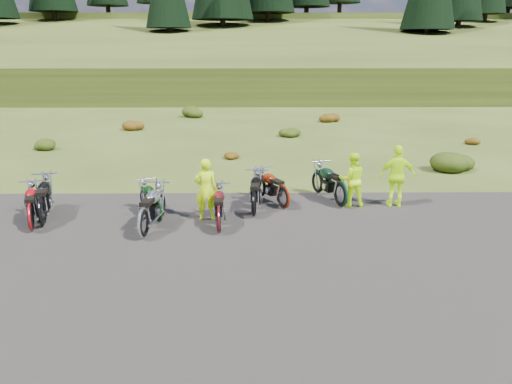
{
  "coord_description": "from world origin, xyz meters",
  "views": [
    {
      "loc": [
        0.47,
        -11.53,
        4.64
      ],
      "look_at": [
        0.62,
        0.93,
        0.96
      ],
      "focal_mm": 35.0,
      "sensor_mm": 36.0,
      "label": 1
    }
  ],
  "objects_px": {
    "motorcycle_3": "(144,238)",
    "person_middle": "(206,191)",
    "motorcycle_0": "(43,227)",
    "motorcycle_7": "(340,207)"
  },
  "relations": [
    {
      "from": "motorcycle_3",
      "to": "person_middle",
      "type": "distance_m",
      "value": 2.13
    },
    {
      "from": "person_middle",
      "to": "motorcycle_3",
      "type": "bearing_deg",
      "value": 35.3
    },
    {
      "from": "motorcycle_0",
      "to": "person_middle",
      "type": "xyz_separation_m",
      "value": [
        4.31,
        0.44,
        0.86
      ]
    },
    {
      "from": "motorcycle_0",
      "to": "motorcycle_7",
      "type": "height_order",
      "value": "motorcycle_0"
    },
    {
      "from": "motorcycle_0",
      "to": "person_middle",
      "type": "height_order",
      "value": "person_middle"
    },
    {
      "from": "motorcycle_3",
      "to": "motorcycle_7",
      "type": "height_order",
      "value": "motorcycle_7"
    },
    {
      "from": "motorcycle_7",
      "to": "motorcycle_3",
      "type": "bearing_deg",
      "value": 94.87
    },
    {
      "from": "motorcycle_0",
      "to": "motorcycle_7",
      "type": "xyz_separation_m",
      "value": [
        8.19,
        1.56,
        0.0
      ]
    },
    {
      "from": "motorcycle_3",
      "to": "motorcycle_7",
      "type": "relative_size",
      "value": 0.99
    },
    {
      "from": "motorcycle_0",
      "to": "person_middle",
      "type": "bearing_deg",
      "value": -98.32
    }
  ]
}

